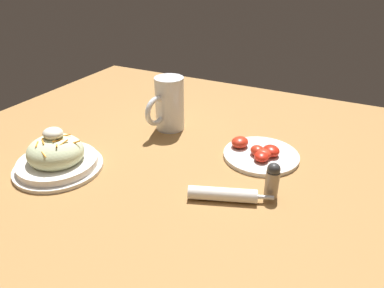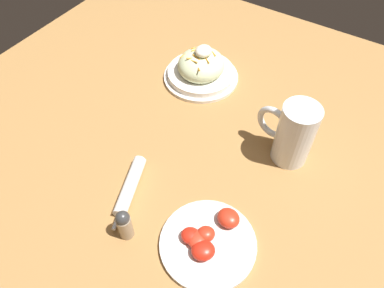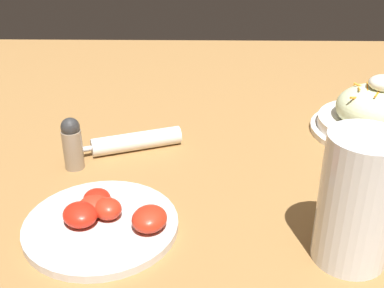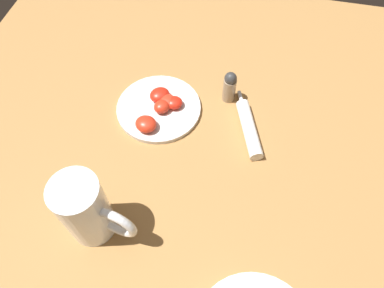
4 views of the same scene
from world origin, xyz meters
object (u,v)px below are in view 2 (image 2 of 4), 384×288
at_px(beer_mug, 293,136).
at_px(tomato_plate, 208,241).
at_px(salt_shaker, 124,224).
at_px(napkin_roll, 130,186).
at_px(salad_plate, 201,69).

distance_m(beer_mug, tomato_plate, 0.32).
bearing_deg(beer_mug, tomato_plate, -8.82).
bearing_deg(salt_shaker, napkin_roll, -145.42).
bearing_deg(napkin_roll, tomato_plate, 85.63).
xyz_separation_m(napkin_roll, tomato_plate, (0.02, 0.22, -0.00)).
bearing_deg(salad_plate, beer_mug, 68.20).
bearing_deg(napkin_roll, salt_shaker, 34.58).
distance_m(beer_mug, salt_shaker, 0.43).
distance_m(napkin_roll, salt_shaker, 0.11).
height_order(beer_mug, salt_shaker, beer_mug).
bearing_deg(salad_plate, napkin_roll, 9.21).
relative_size(beer_mug, tomato_plate, 0.81).
bearing_deg(napkin_roll, beer_mug, 137.52).
xyz_separation_m(beer_mug, tomato_plate, (0.31, -0.05, -0.06)).
bearing_deg(salad_plate, salt_shaker, 14.29).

